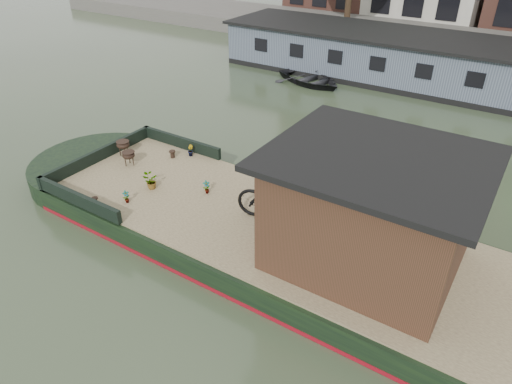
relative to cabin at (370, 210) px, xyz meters
The scene contains 18 objects.
ground 2.88m from the cabin, behind, with size 120.00×120.00×0.00m, color #273320.
houseboat_hull 3.87m from the cabin, behind, with size 14.01×4.02×0.60m.
houseboat_deck 2.52m from the cabin, behind, with size 11.80×3.80×0.05m, color #9B8E60.
bow_bulwark 7.33m from the cabin, behind, with size 3.00×4.00×0.35m.
cabin is the anchor object (origin of this frame).
bicycle 2.24m from the cabin, behind, with size 0.75×2.14×1.13m, color black.
potted_plant_a 4.48m from the cabin, behind, with size 0.19×0.13×0.36m, color brown.
potted_plant_b 6.39m from the cabin, 164.77° to the left, with size 0.18×0.15×0.34m, color maroon.
potted_plant_c 5.82m from the cabin, behind, with size 0.38×0.33×0.43m, color maroon.
potted_plant_d 2.78m from the cabin, 139.44° to the left, with size 0.33×0.33×0.60m, color #9C412A.
potted_plant_e 5.96m from the cabin, 168.30° to the right, with size 0.18×0.12×0.34m, color #984A2C.
brazier_front 7.24m from the cabin, behind, with size 0.39×0.39×0.42m, color black, non-canonical shape.
brazier_rear 7.88m from the cabin, behind, with size 0.40×0.40×0.43m, color black, non-canonical shape.
bollard_port 6.67m from the cabin, 168.81° to the left, with size 0.19×0.19×0.21m, color black.
bollard_stbd 6.66m from the cabin, 165.30° to the right, with size 0.16×0.16×0.19m, color black.
dinghy 13.41m from the cabin, 121.91° to the left, with size 2.41×3.37×0.70m, color black.
far_houseboat 14.20m from the cabin, 98.88° to the left, with size 20.40×4.40×2.11m.
quay 20.67m from the cabin, 96.09° to the left, with size 60.00×6.00×0.90m, color #47443F.
Camera 1 is at (4.35, -7.43, 6.87)m, focal length 32.00 mm.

